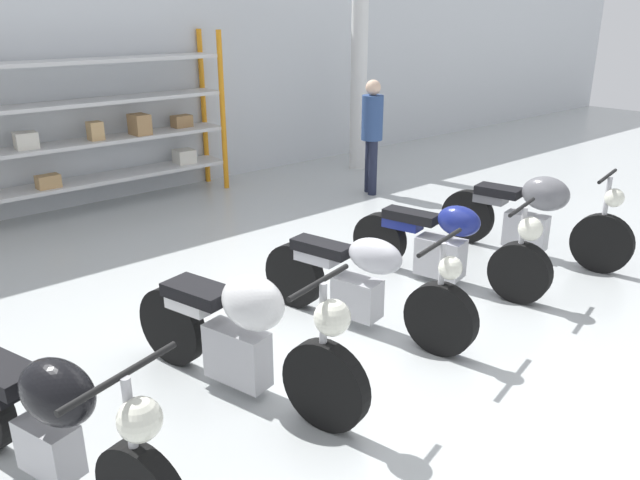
% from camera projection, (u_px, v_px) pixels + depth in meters
% --- Properties ---
extents(ground_plane, '(30.00, 30.00, 0.00)m').
position_uv_depth(ground_plane, '(350.00, 325.00, 5.58)').
color(ground_plane, '#B2B7B7').
extents(back_wall, '(30.00, 0.08, 3.60)m').
position_uv_depth(back_wall, '(88.00, 76.00, 8.67)').
color(back_wall, silver).
rests_on(back_wall, ground_plane).
extents(shelving_rack, '(3.83, 0.63, 2.39)m').
position_uv_depth(shelving_rack, '(100.00, 125.00, 8.59)').
color(shelving_rack, orange).
rests_on(shelving_rack, ground_plane).
extents(support_pillar, '(0.28, 0.28, 3.60)m').
position_uv_depth(support_pillar, '(359.00, 64.00, 10.59)').
color(support_pillar, silver).
rests_on(support_pillar, ground_plane).
extents(motorcycle_black, '(0.88, 1.97, 1.00)m').
position_uv_depth(motorcycle_black, '(52.00, 420.00, 3.49)').
color(motorcycle_black, black).
rests_on(motorcycle_black, ground_plane).
extents(motorcycle_white, '(0.77, 2.06, 1.07)m').
position_uv_depth(motorcycle_white, '(244.00, 332.00, 4.42)').
color(motorcycle_white, black).
rests_on(motorcycle_white, ground_plane).
extents(motorcycle_silver, '(0.79, 2.10, 0.97)m').
position_uv_depth(motorcycle_silver, '(363.00, 282.00, 5.40)').
color(motorcycle_silver, black).
rests_on(motorcycle_silver, ground_plane).
extents(motorcycle_blue, '(0.79, 2.12, 0.96)m').
position_uv_depth(motorcycle_blue, '(447.00, 245.00, 6.32)').
color(motorcycle_blue, black).
rests_on(motorcycle_blue, ground_plane).
extents(motorcycle_grey, '(0.73, 2.16, 1.07)m').
position_uv_depth(motorcycle_grey, '(534.00, 214.00, 7.00)').
color(motorcycle_grey, black).
rests_on(motorcycle_grey, ground_plane).
extents(person_browsing, '(0.43, 0.43, 1.71)m').
position_uv_depth(person_browsing, '(372.00, 128.00, 9.30)').
color(person_browsing, '#1E2338').
rests_on(person_browsing, ground_plane).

